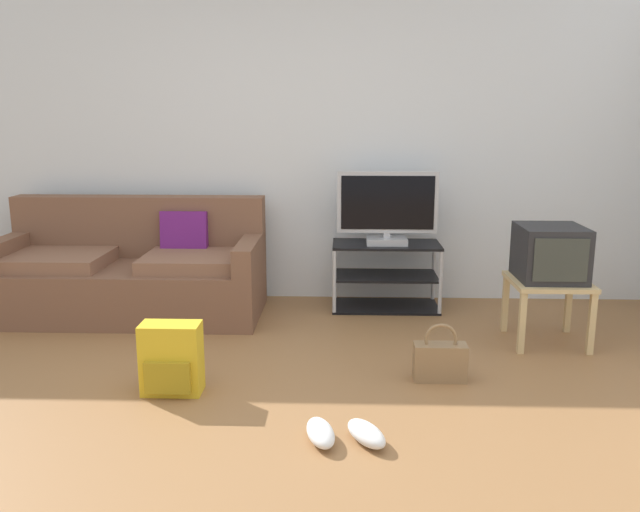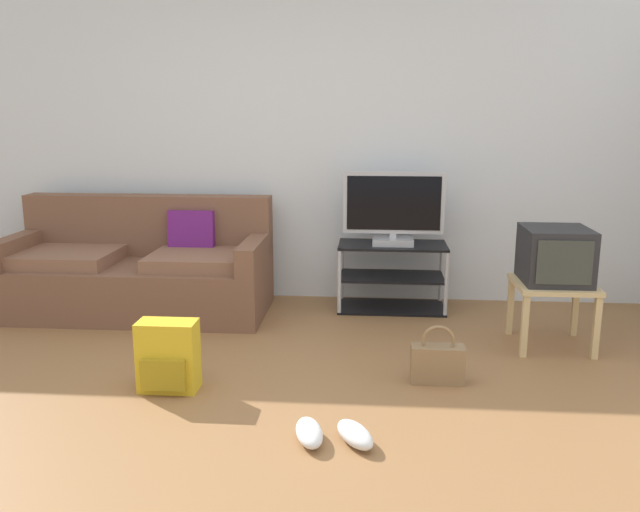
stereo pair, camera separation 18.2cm
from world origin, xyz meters
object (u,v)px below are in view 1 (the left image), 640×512
at_px(couch, 132,272).
at_px(crt_tv, 550,253).
at_px(tv_stand, 386,276).
at_px(backpack, 171,359).
at_px(side_table, 548,290).
at_px(flat_tv, 387,209).
at_px(handbag, 440,360).
at_px(sneakers_pair, 343,433).

distance_m(couch, crt_tv, 3.05).
bearing_deg(tv_stand, crt_tv, -36.00).
bearing_deg(backpack, side_table, -5.16).
bearing_deg(side_table, tv_stand, 143.41).
height_order(couch, backpack, couch).
bearing_deg(tv_stand, flat_tv, -90.00).
bearing_deg(flat_tv, handbag, -80.89).
height_order(couch, flat_tv, flat_tv).
distance_m(flat_tv, backpack, 2.16).
xyz_separation_m(flat_tv, sneakers_pair, (-0.33, -2.16, -0.75)).
height_order(flat_tv, crt_tv, flat_tv).
relative_size(couch, backpack, 5.00).
xyz_separation_m(couch, tv_stand, (1.95, 0.20, -0.06)).
distance_m(side_table, backpack, 2.48).
bearing_deg(crt_tv, sneakers_pair, -133.47).
bearing_deg(flat_tv, side_table, -35.77).
xyz_separation_m(flat_tv, backpack, (-1.28, -1.64, -0.60)).
xyz_separation_m(crt_tv, handbag, (-0.80, -0.68, -0.50)).
distance_m(flat_tv, handbag, 1.58).
distance_m(tv_stand, handbag, 1.46).
bearing_deg(backpack, flat_tv, 25.63).
xyz_separation_m(flat_tv, side_table, (1.03, -0.74, -0.43)).
relative_size(couch, side_table, 3.98).
bearing_deg(tv_stand, side_table, -36.59).
bearing_deg(side_table, flat_tv, 144.23).
bearing_deg(backpack, crt_tv, -4.82).
bearing_deg(sneakers_pair, flat_tv, 81.25).
height_order(tv_stand, side_table, tv_stand).
relative_size(crt_tv, handbag, 1.30).
bearing_deg(tv_stand, handbag, -81.03).
bearing_deg(sneakers_pair, backpack, 150.92).
xyz_separation_m(side_table, sneakers_pair, (-1.36, -1.42, -0.32)).
bearing_deg(sneakers_pair, side_table, 46.21).
height_order(flat_tv, handbag, flat_tv).
bearing_deg(flat_tv, couch, -174.70).
xyz_separation_m(crt_tv, sneakers_pair, (-1.36, -1.44, -0.57)).
bearing_deg(backpack, couch, 88.59).
relative_size(crt_tv, sneakers_pair, 1.03).
relative_size(couch, tv_stand, 2.38).
relative_size(side_table, handbag, 1.46).
distance_m(flat_tv, crt_tv, 1.27).
height_order(couch, handbag, couch).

